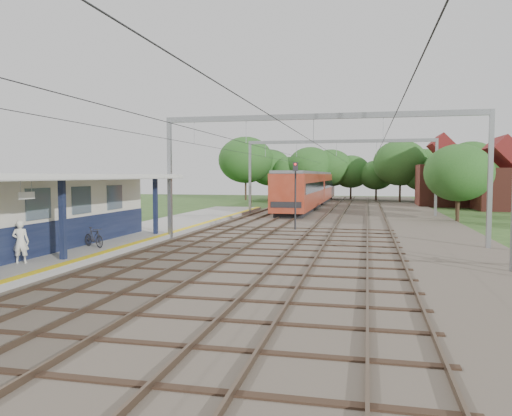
% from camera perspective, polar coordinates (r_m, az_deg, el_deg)
% --- Properties ---
extents(ground, '(160.00, 160.00, 0.00)m').
position_cam_1_polar(ground, '(13.74, -14.33, -12.12)').
color(ground, '#2D4C1E').
rests_on(ground, ground).
extents(ballast_bed, '(18.00, 90.00, 0.10)m').
position_cam_1_polar(ballast_bed, '(41.97, 9.76, -1.32)').
color(ballast_bed, '#473D33').
rests_on(ballast_bed, ground).
extents(platform, '(5.00, 52.00, 0.35)m').
position_cam_1_polar(platform, '(29.32, -15.04, -3.34)').
color(platform, gray).
rests_on(platform, ground).
extents(yellow_stripe, '(0.45, 52.00, 0.01)m').
position_cam_1_polar(yellow_stripe, '(28.33, -11.00, -3.15)').
color(yellow_stripe, yellow).
rests_on(yellow_stripe, platform).
extents(station_building, '(3.41, 18.00, 3.40)m').
position_cam_1_polar(station_building, '(24.02, -25.82, -0.64)').
color(station_building, beige).
rests_on(station_building, platform).
extents(canopy, '(6.40, 20.00, 3.44)m').
position_cam_1_polar(canopy, '(22.49, -25.31, 3.18)').
color(canopy, '#111935').
rests_on(canopy, platform).
extents(rail_tracks, '(11.80, 88.00, 0.15)m').
position_cam_1_polar(rail_tracks, '(42.16, 6.37, -1.10)').
color(rail_tracks, brown).
rests_on(rail_tracks, ballast_bed).
extents(catenary_system, '(17.22, 88.00, 7.00)m').
position_cam_1_polar(catenary_system, '(37.18, 8.55, 6.47)').
color(catenary_system, gray).
rests_on(catenary_system, ground).
extents(tree_band, '(31.72, 30.88, 8.82)m').
position_cam_1_polar(tree_band, '(68.93, 10.80, 4.69)').
color(tree_band, '#382619').
rests_on(tree_band, ground).
extents(house_near, '(7.00, 6.12, 7.89)m').
position_cam_1_polar(house_near, '(59.68, 27.14, 2.64)').
color(house_near, brown).
rests_on(house_near, ground).
extents(house_far, '(8.00, 6.12, 8.66)m').
position_cam_1_polar(house_far, '(64.54, 21.50, 3.06)').
color(house_far, brown).
rests_on(house_far, ground).
extents(person, '(0.72, 0.60, 1.68)m').
position_cam_1_polar(person, '(21.18, -25.32, -3.50)').
color(person, silver).
rests_on(person, platform).
extents(bicycle, '(1.58, 1.12, 0.94)m').
position_cam_1_polar(bicycle, '(24.68, -18.05, -3.20)').
color(bicycle, black).
rests_on(bicycle, platform).
extents(train, '(3.08, 38.35, 4.03)m').
position_cam_1_polar(train, '(60.17, 6.35, 2.32)').
color(train, black).
rests_on(train, ballast_bed).
extents(signal_post, '(0.35, 0.31, 4.60)m').
position_cam_1_polar(signal_post, '(33.39, 4.52, 2.42)').
color(signal_post, black).
rests_on(signal_post, ground).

